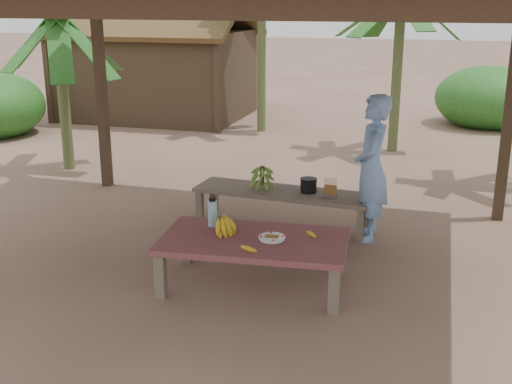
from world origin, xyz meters
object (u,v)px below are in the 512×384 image
(water_flask, at_px, (213,212))
(cooking_pot, at_px, (309,186))
(plate, at_px, (272,238))
(woman, at_px, (371,168))
(work_table, at_px, (254,244))
(ripe_banana_bunch, at_px, (220,224))
(bench, at_px, (283,195))

(water_flask, bearing_deg, cooking_pot, 67.22)
(water_flask, bearing_deg, plate, -17.38)
(water_flask, relative_size, woman, 0.20)
(plate, xyz_separation_m, water_flask, (-0.68, 0.21, 0.13))
(work_table, bearing_deg, ripe_banana_bunch, 166.03)
(ripe_banana_bunch, distance_m, water_flask, 0.22)
(work_table, relative_size, water_flask, 5.51)
(work_table, xyz_separation_m, water_flask, (-0.50, 0.22, 0.21))
(woman, bearing_deg, water_flask, -50.97)
(plate, bearing_deg, water_flask, 162.62)
(ripe_banana_bunch, xyz_separation_m, cooking_pot, (0.53, 1.76, -0.06))
(bench, xyz_separation_m, ripe_banana_bunch, (-0.21, -1.74, 0.20))
(ripe_banana_bunch, distance_m, woman, 2.07)
(work_table, relative_size, cooking_pot, 9.45)
(ripe_banana_bunch, distance_m, plate, 0.55)
(ripe_banana_bunch, bearing_deg, work_table, -8.97)
(work_table, distance_m, cooking_pot, 1.83)
(work_table, xyz_separation_m, cooking_pot, (0.17, 1.82, 0.10))
(plate, bearing_deg, cooking_pot, 90.38)
(cooking_pot, bearing_deg, water_flask, -112.78)
(work_table, distance_m, bench, 1.81)
(ripe_banana_bunch, height_order, woman, woman)
(work_table, distance_m, water_flask, 0.59)
(ripe_banana_bunch, bearing_deg, cooking_pot, 73.24)
(water_flask, bearing_deg, ripe_banana_bunch, -50.19)
(plate, distance_m, cooking_pot, 1.81)
(work_table, distance_m, plate, 0.20)
(cooking_pot, bearing_deg, bench, -175.98)
(work_table, bearing_deg, water_flask, 150.99)
(ripe_banana_bunch, xyz_separation_m, woman, (1.30, 1.59, 0.26))
(bench, bearing_deg, ripe_banana_bunch, -92.87)
(woman, bearing_deg, work_table, -35.19)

